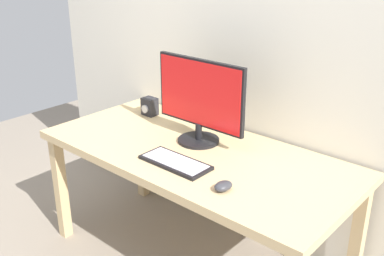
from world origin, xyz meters
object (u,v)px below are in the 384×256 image
keyboard_primary (175,162)px  mouse (223,186)px  desk (194,163)px  monitor (200,100)px  audio_controller (150,107)px

keyboard_primary → mouse: mouse is taller
desk → monitor: size_ratio=3.01×
monitor → mouse: size_ratio=6.07×
desk → keyboard_primary: size_ratio=4.65×
keyboard_primary → monitor: bearing=107.5°
desk → monitor: 0.34m
audio_controller → desk: bearing=-20.8°
keyboard_primary → audio_controller: 0.72m
keyboard_primary → audio_controller: (-0.60, 0.40, 0.05)m
mouse → audio_controller: size_ratio=0.83×
keyboard_primary → desk: bearing=101.4°
monitor → keyboard_primary: bearing=-72.5°
monitor → audio_controller: (-0.50, 0.11, -0.18)m
desk → mouse: (0.37, -0.23, 0.09)m
monitor → desk: bearing=-62.8°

